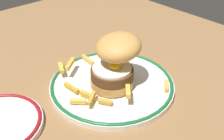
# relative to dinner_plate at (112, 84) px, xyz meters

# --- Properties ---
(ground_plane) EXTENTS (1.35, 1.04, 0.04)m
(ground_plane) POSITION_rel_dinner_plate_xyz_m (0.05, -0.02, -0.03)
(ground_plane) COLOR olive
(dinner_plate) EXTENTS (0.28, 0.28, 0.02)m
(dinner_plate) POSITION_rel_dinner_plate_xyz_m (0.00, 0.00, 0.00)
(dinner_plate) COLOR white
(dinner_plate) RESTS_ON ground_plane
(burger) EXTENTS (0.11, 0.12, 0.12)m
(burger) POSITION_rel_dinner_plate_xyz_m (0.01, 0.00, 0.07)
(burger) COLOR #C58A45
(burger) RESTS_ON dinner_plate
(fries_pile) EXTENTS (0.24, 0.22, 0.03)m
(fries_pile) POSITION_rel_dinner_plate_xyz_m (-0.02, -0.04, 0.02)
(fries_pile) COLOR gold
(fries_pile) RESTS_ON dinner_plate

